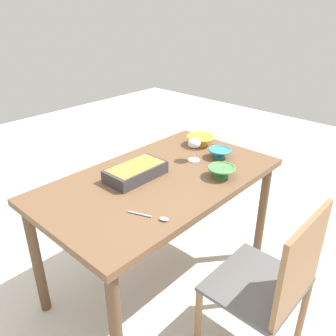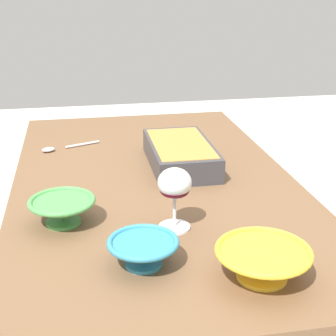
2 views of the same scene
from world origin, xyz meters
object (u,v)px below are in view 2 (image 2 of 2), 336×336
(dining_table, at_px, (155,206))
(serving_spoon, at_px, (59,148))
(wine_glass, at_px, (174,187))
(casserole_dish, at_px, (180,153))
(mixing_bowl, at_px, (62,209))
(serving_bowl, at_px, (263,261))
(small_bowl, at_px, (143,250))

(dining_table, height_order, serving_spoon, serving_spoon)
(dining_table, xyz_separation_m, serving_spoon, (0.32, 0.28, 0.10))
(dining_table, height_order, wine_glass, wine_glass)
(casserole_dish, bearing_deg, serving_spoon, 60.04)
(mixing_bowl, relative_size, serving_bowl, 0.84)
(serving_bowl, bearing_deg, small_bowl, 68.76)
(casserole_dish, bearing_deg, small_bowl, 160.92)
(wine_glass, xyz_separation_m, serving_spoon, (0.63, 0.28, -0.10))
(dining_table, relative_size, serving_spoon, 7.10)
(wine_glass, bearing_deg, serving_spoon, 24.11)
(wine_glass, xyz_separation_m, serving_bowl, (-0.24, -0.13, -0.07))
(small_bowl, xyz_separation_m, serving_bowl, (-0.09, -0.23, 0.00))
(serving_spoon, bearing_deg, mixing_bowl, -177.79)
(mixing_bowl, bearing_deg, small_bowl, -143.03)
(serving_bowl, bearing_deg, serving_spoon, 25.58)
(mixing_bowl, distance_m, serving_spoon, 0.56)
(casserole_dish, relative_size, small_bowl, 2.33)
(mixing_bowl, bearing_deg, dining_table, -47.52)
(mixing_bowl, relative_size, serving_spoon, 0.80)
(casserole_dish, xyz_separation_m, serving_bowl, (-0.64, -0.03, -0.00))
(mixing_bowl, relative_size, small_bowl, 1.08)
(dining_table, bearing_deg, serving_spoon, 41.66)
(dining_table, relative_size, casserole_dish, 4.07)
(serving_bowl, bearing_deg, wine_glass, 29.32)
(mixing_bowl, bearing_deg, wine_glass, -105.60)
(casserole_dish, relative_size, serving_spoon, 1.74)
(casserole_dish, bearing_deg, dining_table, 134.86)
(wine_glass, xyz_separation_m, casserole_dish, (0.41, -0.10, -0.07))
(casserole_dish, relative_size, serving_bowl, 1.82)
(casserole_dish, distance_m, serving_bowl, 0.64)
(wine_glass, bearing_deg, casserole_dish, -13.63)
(dining_table, bearing_deg, mixing_bowl, 132.48)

